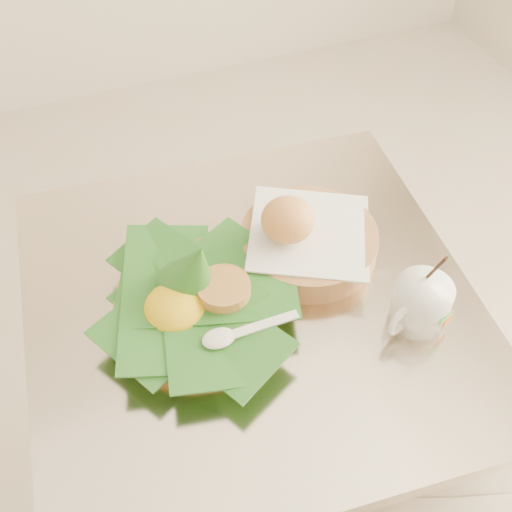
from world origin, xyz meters
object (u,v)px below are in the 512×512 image
object	(u,v)px
cafe_table	(252,373)
coffee_mug	(420,303)
bread_basket	(305,238)
rice_basket	(195,297)

from	to	relation	value
cafe_table	coffee_mug	xyz separation A→B (m)	(0.23, -0.12, 0.26)
bread_basket	coffee_mug	xyz separation A→B (m)	(0.11, -0.19, 0.01)
rice_basket	bread_basket	xyz separation A→B (m)	(0.21, 0.06, -0.01)
cafe_table	rice_basket	distance (m)	0.28
coffee_mug	rice_basket	bearing A→B (deg)	157.64
rice_basket	cafe_table	bearing A→B (deg)	-3.42
coffee_mug	cafe_table	bearing A→B (deg)	151.22
bread_basket	coffee_mug	world-z (taller)	coffee_mug
bread_basket	coffee_mug	distance (m)	0.22
rice_basket	bread_basket	size ratio (longest dim) A/B	1.19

